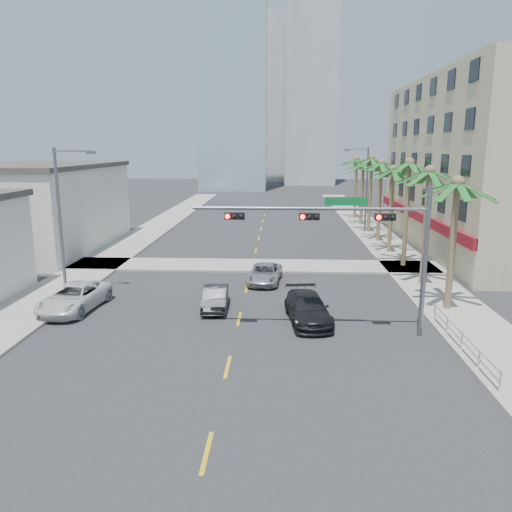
{
  "coord_description": "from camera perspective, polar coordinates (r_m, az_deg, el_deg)",
  "views": [
    {
      "loc": [
        2.14,
        -15.33,
        9.02
      ],
      "look_at": [
        0.91,
        9.83,
        3.5
      ],
      "focal_mm": 35.0,
      "sensor_mm": 36.0,
      "label": 1
    }
  ],
  "objects": [
    {
      "name": "car_lane_left",
      "position": [
        28.49,
        -4.68,
        -4.8
      ],
      "size": [
        1.55,
        3.91,
        1.27
      ],
      "primitive_type": "imported",
      "rotation": [
        0.0,
        0.0,
        0.05
      ],
      "color": "black",
      "rests_on": "ground"
    },
    {
      "name": "tower_far_center",
      "position": [
        140.94,
        0.74,
        17.24
      ],
      "size": [
        16.0,
        16.0,
        42.0
      ],
      "primitive_type": "cube",
      "color": "#ADADB2",
      "rests_on": "ground"
    },
    {
      "name": "palm_tree_0",
      "position": [
        28.99,
        22.05,
        7.63
      ],
      "size": [
        4.8,
        4.8,
        7.8
      ],
      "color": "brown",
      "rests_on": "ground"
    },
    {
      "name": "car_lane_center",
      "position": [
        33.81,
        0.99,
        -2.02
      ],
      "size": [
        2.49,
        4.66,
        1.25
      ],
      "primitive_type": "imported",
      "rotation": [
        0.0,
        0.0,
        -0.09
      ],
      "color": "#BBBABF",
      "rests_on": "ground"
    },
    {
      "name": "car_parked_far",
      "position": [
        29.96,
        -20.04,
        -4.46
      ],
      "size": [
        3.01,
        5.57,
        1.48
      ],
      "primitive_type": "imported",
      "rotation": [
        0.0,
        0.0,
        -0.11
      ],
      "color": "silver",
      "rests_on": "ground"
    },
    {
      "name": "building_right",
      "position": [
        49.51,
        26.82,
        9.29
      ],
      "size": [
        15.25,
        28.0,
        15.0
      ],
      "color": "tan",
      "rests_on": "ground"
    },
    {
      "name": "palm_tree_2",
      "position": [
        38.92,
        17.14,
        9.99
      ],
      "size": [
        4.8,
        4.8,
        8.52
      ],
      "color": "brown",
      "rests_on": "ground"
    },
    {
      "name": "streetlight_left",
      "position": [
        32.39,
        -21.22,
        4.49
      ],
      "size": [
        2.55,
        0.25,
        9.0
      ],
      "color": "slate",
      "rests_on": "ground"
    },
    {
      "name": "streetlight_right",
      "position": [
        54.21,
        12.32,
        7.89
      ],
      "size": [
        2.55,
        0.25,
        9.0
      ],
      "color": "slate",
      "rests_on": "ground"
    },
    {
      "name": "palm_tree_3",
      "position": [
        44.0,
        15.43,
        9.4
      ],
      "size": [
        4.8,
        4.8,
        7.8
      ],
      "color": "brown",
      "rests_on": "ground"
    },
    {
      "name": "palm_tree_1",
      "position": [
        33.92,
        19.24,
        8.99
      ],
      "size": [
        4.8,
        4.8,
        8.16
      ],
      "color": "brown",
      "rests_on": "ground"
    },
    {
      "name": "sidewalk_right",
      "position": [
        37.76,
        17.87,
        -1.95
      ],
      "size": [
        4.0,
        120.0,
        0.15
      ],
      "primitive_type": "cube",
      "color": "gray",
      "rests_on": "ground"
    },
    {
      "name": "guardrail",
      "position": [
        24.32,
        22.48,
        -8.71
      ],
      "size": [
        0.08,
        8.08,
        1.0
      ],
      "color": "silver",
      "rests_on": "ground"
    },
    {
      "name": "traffic_signal_mast",
      "position": [
        23.9,
        11.55,
        2.57
      ],
      "size": [
        11.12,
        0.54,
        7.2
      ],
      "color": "slate",
      "rests_on": "ground"
    },
    {
      "name": "sidewalk_left",
      "position": [
        39.1,
        -18.49,
        -1.52
      ],
      "size": [
        4.0,
        120.0,
        0.15
      ],
      "primitive_type": "cube",
      "color": "gray",
      "rests_on": "ground"
    },
    {
      "name": "palm_tree_7",
      "position": [
        64.45,
        11.45,
        10.71
      ],
      "size": [
        4.8,
        4.8,
        8.16
      ],
      "color": "brown",
      "rests_on": "ground"
    },
    {
      "name": "tower_far_left",
      "position": [
        111.81,
        -2.57,
        20.05
      ],
      "size": [
        14.0,
        14.0,
        48.0
      ],
      "primitive_type": "cube",
      "color": "#99B2C6",
      "rests_on": "ground"
    },
    {
      "name": "sidewalk_cross",
      "position": [
        38.45,
        -0.46,
        -1.09
      ],
      "size": [
        80.0,
        4.0,
        0.15
      ],
      "primitive_type": "cube",
      "color": "gray",
      "rests_on": "ground"
    },
    {
      "name": "palm_tree_4",
      "position": [
        49.08,
        14.14,
        10.14
      ],
      "size": [
        4.8,
        4.8,
        8.16
      ],
      "color": "brown",
      "rests_on": "ground"
    },
    {
      "name": "car_lane_right",
      "position": [
        26.47,
        5.94,
        -5.98
      ],
      "size": [
        2.64,
        5.2,
        1.44
      ],
      "primitive_type": "imported",
      "rotation": [
        0.0,
        0.0,
        0.13
      ],
      "color": "black",
      "rests_on": "ground"
    },
    {
      "name": "ground",
      "position": [
        17.92,
        -4.67,
        -17.92
      ],
      "size": [
        260.0,
        260.0,
        0.0
      ],
      "primitive_type": "plane",
      "color": "#262628",
      "rests_on": "ground"
    },
    {
      "name": "building_left_far",
      "position": [
        48.74,
        -23.67,
        4.94
      ],
      "size": [
        11.0,
        18.0,
        7.2
      ],
      "primitive_type": "cube",
      "color": "beige",
      "rests_on": "ground"
    },
    {
      "name": "palm_tree_6",
      "position": [
        59.32,
        12.18,
        10.22
      ],
      "size": [
        4.8,
        4.8,
        7.8
      ],
      "color": "brown",
      "rests_on": "ground"
    },
    {
      "name": "tower_far_right",
      "position": [
        127.26,
        6.31,
        21.78
      ],
      "size": [
        12.0,
        12.0,
        60.0
      ],
      "primitive_type": "cube",
      "color": "#ADADB2",
      "rests_on": "ground"
    },
    {
      "name": "palm_tree_5",
      "position": [
        54.18,
        13.1,
        10.73
      ],
      "size": [
        4.8,
        4.8,
        8.52
      ],
      "color": "brown",
      "rests_on": "ground"
    }
  ]
}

